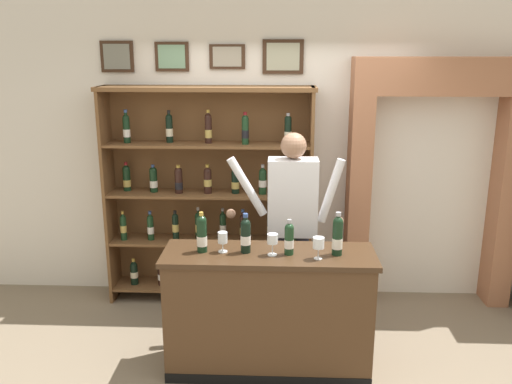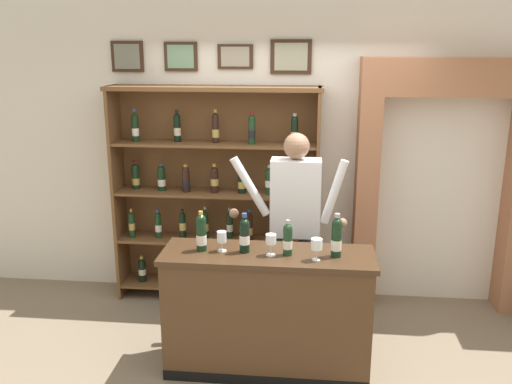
{
  "view_description": "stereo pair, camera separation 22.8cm",
  "coord_description": "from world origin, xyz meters",
  "px_view_note": "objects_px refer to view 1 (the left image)",
  "views": [
    {
      "loc": [
        0.0,
        -3.72,
        2.43
      ],
      "look_at": [
        -0.17,
        0.12,
        1.4
      ],
      "focal_mm": 37.52,
      "sensor_mm": 36.0,
      "label": 1
    },
    {
      "loc": [
        0.23,
        -3.7,
        2.43
      ],
      "look_at": [
        -0.17,
        0.12,
        1.4
      ],
      "focal_mm": 37.52,
      "sensor_mm": 36.0,
      "label": 2
    }
  ],
  "objects_px": {
    "tasting_bottle_super_tuscan": "(245,235)",
    "tasting_bottle_rosso": "(289,238)",
    "shopkeeper": "(292,213)",
    "wine_shelf": "(209,191)",
    "wine_glass_right": "(272,240)",
    "wine_glass_left": "(318,244)",
    "tasting_bottle_riserva": "(337,236)",
    "wine_glass_center": "(222,238)",
    "tasting_counter": "(268,312)",
    "tasting_bottle_bianco": "(202,234)"
  },
  "relations": [
    {
      "from": "wine_shelf",
      "to": "wine_glass_center",
      "type": "xyz_separation_m",
      "value": [
        0.26,
        -1.23,
        -0.03
      ]
    },
    {
      "from": "tasting_bottle_super_tuscan",
      "to": "wine_glass_left",
      "type": "height_order",
      "value": "tasting_bottle_super_tuscan"
    },
    {
      "from": "wine_glass_right",
      "to": "tasting_bottle_riserva",
      "type": "bearing_deg",
      "value": 3.38
    },
    {
      "from": "tasting_bottle_bianco",
      "to": "wine_glass_left",
      "type": "xyz_separation_m",
      "value": [
        0.86,
        -0.11,
        -0.03
      ]
    },
    {
      "from": "tasting_counter",
      "to": "wine_glass_left",
      "type": "xyz_separation_m",
      "value": [
        0.36,
        -0.1,
        0.6
      ]
    },
    {
      "from": "wine_shelf",
      "to": "tasting_bottle_rosso",
      "type": "distance_m",
      "value": 1.47
    },
    {
      "from": "tasting_bottle_riserva",
      "to": "wine_glass_center",
      "type": "relative_size",
      "value": 2.11
    },
    {
      "from": "wine_shelf",
      "to": "shopkeeper",
      "type": "xyz_separation_m",
      "value": [
        0.78,
        -0.69,
        0.0
      ]
    },
    {
      "from": "wine_glass_left",
      "to": "wine_glass_center",
      "type": "distance_m",
      "value": 0.71
    },
    {
      "from": "tasting_bottle_bianco",
      "to": "tasting_bottle_super_tuscan",
      "type": "bearing_deg",
      "value": -0.57
    },
    {
      "from": "tasting_counter",
      "to": "tasting_bottle_rosso",
      "type": "relative_size",
      "value": 5.91
    },
    {
      "from": "wine_glass_right",
      "to": "shopkeeper",
      "type": "bearing_deg",
      "value": 75.43
    },
    {
      "from": "wine_shelf",
      "to": "wine_glass_center",
      "type": "bearing_deg",
      "value": -78.15
    },
    {
      "from": "wine_shelf",
      "to": "tasting_bottle_super_tuscan",
      "type": "distance_m",
      "value": 1.31
    },
    {
      "from": "wine_glass_left",
      "to": "wine_glass_center",
      "type": "height_order",
      "value": "wine_glass_left"
    },
    {
      "from": "wine_shelf",
      "to": "tasting_counter",
      "type": "distance_m",
      "value": 1.51
    },
    {
      "from": "wine_glass_left",
      "to": "tasting_bottle_bianco",
      "type": "bearing_deg",
      "value": 172.88
    },
    {
      "from": "tasting_bottle_super_tuscan",
      "to": "tasting_bottle_riserva",
      "type": "xyz_separation_m",
      "value": [
        0.67,
        -0.02,
        0.01
      ]
    },
    {
      "from": "tasting_bottle_bianco",
      "to": "wine_glass_right",
      "type": "height_order",
      "value": "tasting_bottle_bianco"
    },
    {
      "from": "tasting_bottle_bianco",
      "to": "wine_glass_right",
      "type": "xyz_separation_m",
      "value": [
        0.52,
        -0.05,
        -0.02
      ]
    },
    {
      "from": "tasting_counter",
      "to": "tasting_bottle_super_tuscan",
      "type": "height_order",
      "value": "tasting_bottle_super_tuscan"
    },
    {
      "from": "wine_glass_right",
      "to": "tasting_bottle_bianco",
      "type": "bearing_deg",
      "value": 174.91
    },
    {
      "from": "tasting_counter",
      "to": "wine_glass_left",
      "type": "bearing_deg",
      "value": -16.38
    },
    {
      "from": "tasting_bottle_super_tuscan",
      "to": "tasting_bottle_riserva",
      "type": "relative_size",
      "value": 0.92
    },
    {
      "from": "wine_glass_center",
      "to": "wine_glass_right",
      "type": "bearing_deg",
      "value": -7.73
    },
    {
      "from": "wine_shelf",
      "to": "wine_glass_right",
      "type": "xyz_separation_m",
      "value": [
        0.63,
        -1.28,
        -0.02
      ]
    },
    {
      "from": "wine_shelf",
      "to": "tasting_counter",
      "type": "relative_size",
      "value": 1.32
    },
    {
      "from": "wine_shelf",
      "to": "tasting_bottle_bianco",
      "type": "xyz_separation_m",
      "value": [
        0.1,
        -1.24,
        0.0
      ]
    },
    {
      "from": "wine_shelf",
      "to": "wine_glass_left",
      "type": "xyz_separation_m",
      "value": [
        0.96,
        -1.34,
        -0.02
      ]
    },
    {
      "from": "tasting_bottle_super_tuscan",
      "to": "tasting_bottle_rosso",
      "type": "relative_size",
      "value": 1.12
    },
    {
      "from": "tasting_bottle_rosso",
      "to": "wine_glass_right",
      "type": "xyz_separation_m",
      "value": [
        -0.12,
        -0.02,
        -0.0
      ]
    },
    {
      "from": "shopkeeper",
      "to": "tasting_bottle_rosso",
      "type": "xyz_separation_m",
      "value": [
        -0.03,
        -0.57,
        -0.02
      ]
    },
    {
      "from": "tasting_bottle_super_tuscan",
      "to": "tasting_bottle_rosso",
      "type": "xyz_separation_m",
      "value": [
        0.32,
        -0.02,
        -0.01
      ]
    },
    {
      "from": "tasting_bottle_super_tuscan",
      "to": "wine_glass_right",
      "type": "distance_m",
      "value": 0.21
    },
    {
      "from": "tasting_bottle_super_tuscan",
      "to": "tasting_bottle_rosso",
      "type": "distance_m",
      "value": 0.32
    },
    {
      "from": "wine_shelf",
      "to": "wine_glass_right",
      "type": "bearing_deg",
      "value": -63.9
    },
    {
      "from": "tasting_bottle_rosso",
      "to": "shopkeeper",
      "type": "bearing_deg",
      "value": 86.7
    },
    {
      "from": "tasting_counter",
      "to": "tasting_bottle_rosso",
      "type": "bearing_deg",
      "value": -9.21
    },
    {
      "from": "tasting_counter",
      "to": "wine_glass_left",
      "type": "relative_size",
      "value": 9.74
    },
    {
      "from": "shopkeeper",
      "to": "wine_glass_right",
      "type": "bearing_deg",
      "value": -104.57
    },
    {
      "from": "tasting_bottle_riserva",
      "to": "wine_glass_right",
      "type": "bearing_deg",
      "value": -176.62
    },
    {
      "from": "shopkeeper",
      "to": "tasting_bottle_rosso",
      "type": "height_order",
      "value": "shopkeeper"
    },
    {
      "from": "shopkeeper",
      "to": "tasting_bottle_bianco",
      "type": "distance_m",
      "value": 0.87
    },
    {
      "from": "wine_glass_left",
      "to": "wine_glass_center",
      "type": "xyz_separation_m",
      "value": [
        -0.7,
        0.11,
        -0.01
      ]
    },
    {
      "from": "tasting_bottle_bianco",
      "to": "wine_glass_center",
      "type": "bearing_deg",
      "value": 1.3
    },
    {
      "from": "wine_glass_center",
      "to": "wine_glass_left",
      "type": "bearing_deg",
      "value": -8.94
    },
    {
      "from": "wine_shelf",
      "to": "tasting_bottle_bianco",
      "type": "relative_size",
      "value": 6.81
    },
    {
      "from": "wine_glass_left",
      "to": "tasting_bottle_riserva",
      "type": "bearing_deg",
      "value": 31.59
    },
    {
      "from": "wine_shelf",
      "to": "wine_glass_right",
      "type": "relative_size",
      "value": 12.92
    },
    {
      "from": "tasting_counter",
      "to": "tasting_bottle_riserva",
      "type": "height_order",
      "value": "tasting_bottle_riserva"
    }
  ]
}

